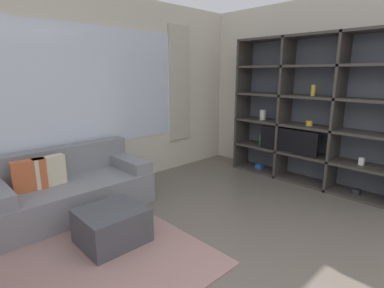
{
  "coord_description": "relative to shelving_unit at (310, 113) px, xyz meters",
  "views": [
    {
      "loc": [
        -1.73,
        -0.56,
        1.64
      ],
      "look_at": [
        0.56,
        1.83,
        0.85
      ],
      "focal_mm": 28.0,
      "sensor_mm": 36.0,
      "label": 1
    }
  ],
  "objects": [
    {
      "name": "area_rug",
      "position": [
        -3.72,
        0.39,
        -1.06
      ],
      "size": [
        2.66,
        1.96,
        0.01
      ],
      "primitive_type": "cube",
      "color": "gray",
      "rests_on": "ground_plane"
    },
    {
      "name": "couch_main",
      "position": [
        -3.03,
        1.48,
        -0.79
      ],
      "size": [
        1.79,
        0.86,
        0.74
      ],
      "color": "gray",
      "rests_on": "ground_plane"
    },
    {
      "name": "wall_right",
      "position": [
        0.21,
        0.26,
        0.28
      ],
      "size": [
        0.07,
        4.53,
        2.7
      ],
      "primitive_type": "cube",
      "color": "beige",
      "rests_on": "ground_plane"
    },
    {
      "name": "wall_back",
      "position": [
        -2.57,
        1.95,
        0.29
      ],
      "size": [
        6.69,
        0.11,
        2.7
      ],
      "color": "beige",
      "rests_on": "ground_plane"
    },
    {
      "name": "ottoman",
      "position": [
        -3.02,
        0.5,
        -0.89
      ],
      "size": [
        0.6,
        0.55,
        0.35
      ],
      "color": "#47474C",
      "rests_on": "ground_plane"
    },
    {
      "name": "shelving_unit",
      "position": [
        0.0,
        0.0,
        0.0
      ],
      "size": [
        0.42,
        2.43,
        2.17
      ],
      "color": "#515660",
      "rests_on": "ground_plane"
    }
  ]
}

